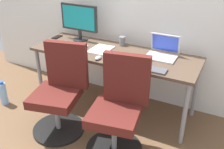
# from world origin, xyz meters

# --- Properties ---
(ground_plane) EXTENTS (5.28, 5.28, 0.00)m
(ground_plane) POSITION_xyz_m (0.00, 0.00, 0.00)
(ground_plane) COLOR brown
(desk) EXTENTS (1.85, 0.62, 0.71)m
(desk) POSITION_xyz_m (0.00, 0.00, 0.65)
(desk) COLOR brown
(desk) RESTS_ON ground
(office_chair_left) EXTENTS (0.54, 0.54, 0.94)m
(office_chair_left) POSITION_xyz_m (-0.31, -0.59, 0.42)
(office_chair_left) COLOR black
(office_chair_left) RESTS_ON ground
(office_chair_right) EXTENTS (0.54, 0.54, 0.94)m
(office_chair_right) POSITION_xyz_m (0.34, -0.59, 0.42)
(office_chair_right) COLOR black
(office_chair_right) RESTS_ON ground
(water_bottle_on_floor) EXTENTS (0.09, 0.09, 0.31)m
(water_bottle_on_floor) POSITION_xyz_m (-1.23, -0.55, 0.15)
(water_bottle_on_floor) COLOR #8CBFF2
(water_bottle_on_floor) RESTS_ON ground
(desktop_monitor) EXTENTS (0.48, 0.18, 0.43)m
(desktop_monitor) POSITION_xyz_m (-0.55, 0.17, 0.96)
(desktop_monitor) COLOR #262626
(desktop_monitor) RESTS_ON desk
(open_laptop) EXTENTS (0.31, 0.27, 0.22)m
(open_laptop) POSITION_xyz_m (0.50, 0.13, 0.77)
(open_laptop) COLOR silver
(open_laptop) RESTS_ON desk
(keyboard_by_monitor) EXTENTS (0.34, 0.12, 0.02)m
(keyboard_by_monitor) POSITION_xyz_m (-0.51, -0.05, 0.72)
(keyboard_by_monitor) COLOR silver
(keyboard_by_monitor) RESTS_ON desk
(keyboard_by_laptop) EXTENTS (0.34, 0.12, 0.02)m
(keyboard_by_laptop) POSITION_xyz_m (0.48, -0.23, 0.72)
(keyboard_by_laptop) COLOR #515156
(keyboard_by_laptop) RESTS_ON desk
(mouse_by_monitor) EXTENTS (0.06, 0.10, 0.03)m
(mouse_by_monitor) POSITION_xyz_m (-0.06, -0.24, 0.73)
(mouse_by_monitor) COLOR #B7B7B7
(mouse_by_monitor) RESTS_ON desk
(mouse_by_laptop) EXTENTS (0.06, 0.10, 0.03)m
(mouse_by_laptop) POSITION_xyz_m (0.24, -0.07, 0.73)
(mouse_by_laptop) COLOR #B7B7B7
(mouse_by_laptop) RESTS_ON desk
(coffee_mug) EXTENTS (0.08, 0.08, 0.09)m
(coffee_mug) POSITION_xyz_m (-0.52, -0.18, 0.76)
(coffee_mug) COLOR teal
(coffee_mug) RESTS_ON desk
(pen_cup) EXTENTS (0.07, 0.07, 0.10)m
(pen_cup) POSITION_xyz_m (-0.01, 0.23, 0.77)
(pen_cup) COLOR slate
(pen_cup) RESTS_ON desk
(phone_near_monitor) EXTENTS (0.07, 0.14, 0.01)m
(phone_near_monitor) POSITION_xyz_m (-0.86, 0.11, 0.72)
(phone_near_monitor) COLOR black
(phone_near_monitor) RESTS_ON desk
(paper_pile) EXTENTS (0.21, 0.30, 0.01)m
(paper_pile) POSITION_xyz_m (-0.16, -0.00, 0.72)
(paper_pile) COLOR white
(paper_pile) RESTS_ON desk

